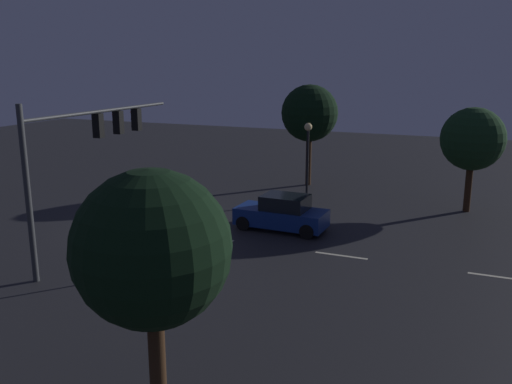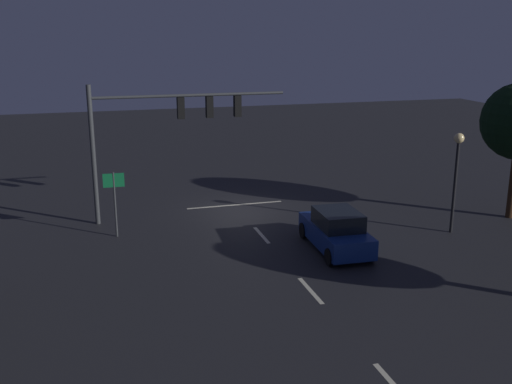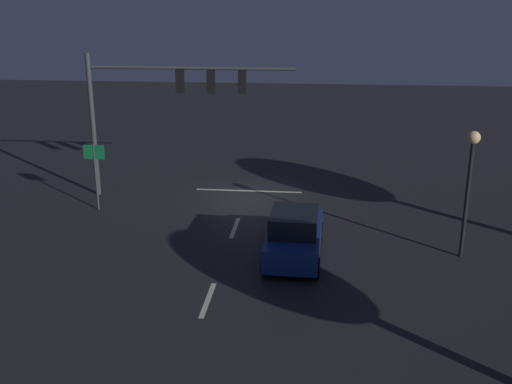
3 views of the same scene
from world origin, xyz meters
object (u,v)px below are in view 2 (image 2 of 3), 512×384
Objects in this scene: car_approaching at (336,231)px; route_sign at (114,191)px; traffic_signal_assembly at (166,121)px; street_lamp_left_kerb at (457,163)px.

car_approaching is 1.53× the size of route_sign.
car_approaching is (-5.95, 6.19, -3.86)m from traffic_signal_assembly.
car_approaching is at bearing 154.40° from route_sign.
car_approaching is 6.32m from street_lamp_left_kerb.
street_lamp_left_kerb is (-11.77, 5.61, -1.48)m from traffic_signal_assembly.
car_approaching is 0.99× the size of street_lamp_left_kerb.
street_lamp_left_kerb is at bearing -174.30° from car_approaching.
street_lamp_left_kerb is 14.86m from route_sign.
route_sign is (14.39, -3.53, -1.10)m from street_lamp_left_kerb.
street_lamp_left_kerb reaches higher than route_sign.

